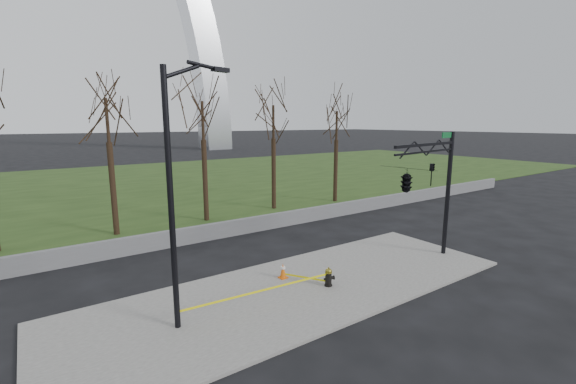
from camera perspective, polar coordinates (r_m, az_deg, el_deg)
ground at (r=15.21m, az=1.86°, el=-14.54°), size 500.00×500.00×0.00m
sidewalk at (r=15.18m, az=1.86°, el=-14.37°), size 18.00×6.00×0.10m
grass_strip at (r=42.35m, az=-23.11°, el=0.93°), size 120.00×40.00×0.06m
guardrail at (r=21.60m, az=-10.96°, el=-5.80°), size 60.00×0.30×0.90m
tree_row at (r=23.47m, az=-25.15°, el=4.13°), size 37.28×4.00×8.48m
fire_hydrant at (r=15.27m, az=6.14°, el=-12.64°), size 0.48×0.32×0.76m
traffic_cone at (r=15.90m, az=-0.76°, el=-11.74°), size 0.35×0.35×0.64m
street_light at (r=11.71m, az=-16.43°, el=1.54°), size 2.35×0.74×8.21m
traffic_signal_mast at (r=16.54m, az=18.70°, el=1.99°), size 5.05×2.54×6.00m
caution_tape at (r=14.21m, az=-2.22°, el=-14.10°), size 5.87×1.65×0.40m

